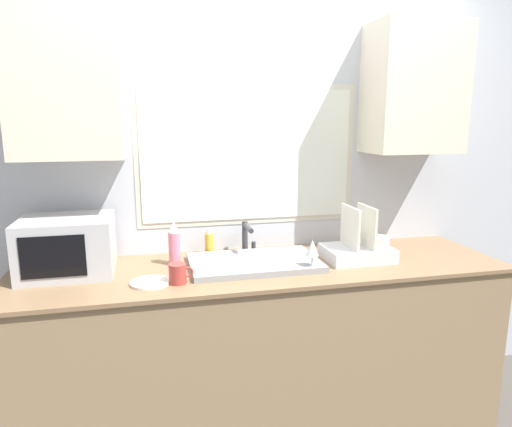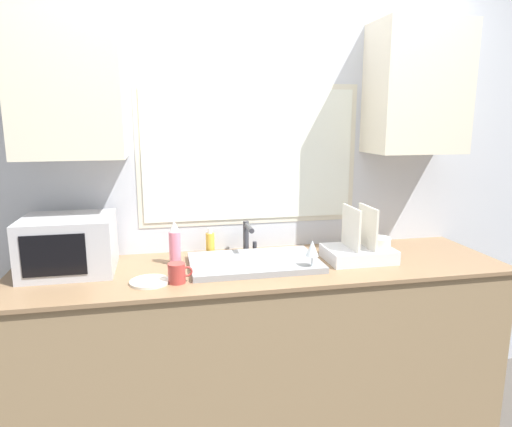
# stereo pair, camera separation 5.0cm
# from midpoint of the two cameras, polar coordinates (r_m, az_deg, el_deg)

# --- Properties ---
(countertop) EXTENTS (2.50, 0.69, 0.93)m
(countertop) POSITION_cam_midpoint_polar(r_m,az_deg,el_deg) (2.54, 1.39, -16.41)
(countertop) COLOR #8C7251
(countertop) RESTS_ON ground_plane
(wall_back) EXTENTS (6.00, 0.38, 2.60)m
(wall_back) POSITION_cam_midpoint_polar(r_m,az_deg,el_deg) (2.57, -0.16, 5.96)
(wall_back) COLOR silver
(wall_back) RESTS_ON ground_plane
(sink_basin) EXTENTS (0.66, 0.41, 0.03)m
(sink_basin) POSITION_cam_midpoint_polar(r_m,az_deg,el_deg) (2.35, 0.41, -6.13)
(sink_basin) COLOR gray
(sink_basin) RESTS_ON countertop
(faucet) EXTENTS (0.08, 0.18, 0.18)m
(faucet) POSITION_cam_midpoint_polar(r_m,az_deg,el_deg) (2.52, -0.46, -2.66)
(faucet) COLOR #333338
(faucet) RESTS_ON countertop
(microwave) EXTENTS (0.43, 0.36, 0.27)m
(microwave) POSITION_cam_midpoint_polar(r_m,az_deg,el_deg) (2.40, -21.80, -3.63)
(microwave) COLOR #B2B2B7
(microwave) RESTS_ON countertop
(dish_rack) EXTENTS (0.35, 0.26, 0.29)m
(dish_rack) POSITION_cam_midpoint_polar(r_m,az_deg,el_deg) (2.49, 13.50, -4.34)
(dish_rack) COLOR silver
(dish_rack) RESTS_ON countertop
(spray_bottle) EXTENTS (0.06, 0.06, 0.23)m
(spray_bottle) POSITION_cam_midpoint_polar(r_m,az_deg,el_deg) (2.38, -9.53, -3.68)
(spray_bottle) COLOR #D8728C
(spray_bottle) RESTS_ON countertop
(soap_bottle) EXTENTS (0.05, 0.05, 0.15)m
(soap_bottle) POSITION_cam_midpoint_polar(r_m,az_deg,el_deg) (2.54, -5.19, -3.68)
(soap_bottle) COLOR gold
(soap_bottle) RESTS_ON countertop
(mug_near_sink) EXTENTS (0.11, 0.08, 0.09)m
(mug_near_sink) POSITION_cam_midpoint_polar(r_m,az_deg,el_deg) (2.13, -9.16, -7.37)
(mug_near_sink) COLOR #A53833
(mug_near_sink) RESTS_ON countertop
(wine_glass) EXTENTS (0.06, 0.06, 0.16)m
(wine_glass) POSITION_cam_midpoint_polar(r_m,az_deg,el_deg) (2.24, 7.68, -4.46)
(wine_glass) COLOR silver
(wine_glass) RESTS_ON countertop
(small_plate) EXTENTS (0.18, 0.18, 0.01)m
(small_plate) POSITION_cam_midpoint_polar(r_m,az_deg,el_deg) (2.16, -12.50, -8.32)
(small_plate) COLOR silver
(small_plate) RESTS_ON countertop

